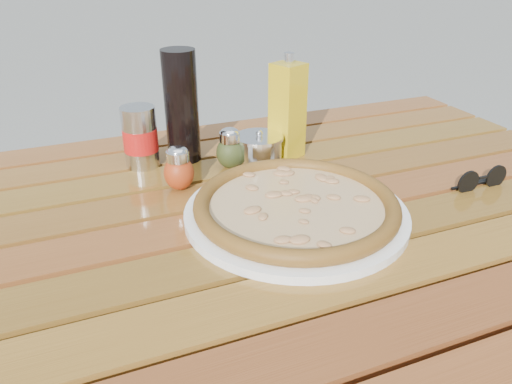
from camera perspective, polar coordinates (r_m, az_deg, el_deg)
name	(u,v)px	position (r m, az deg, el deg)	size (l,w,h in m)	color
table	(260,252)	(0.86, 0.50, -6.86)	(1.40, 0.90, 0.75)	#3B220D
plate	(296,213)	(0.81, 4.58, -2.43)	(0.36, 0.36, 0.01)	white
pizza	(296,205)	(0.80, 4.62, -1.45)	(0.37, 0.37, 0.03)	beige
pepper_shaker	(179,169)	(0.90, -8.83, 2.64)	(0.07, 0.07, 0.08)	#B13A14
oregano_shaker	(230,149)	(0.97, -2.99, 4.95)	(0.07, 0.07, 0.08)	#3B451B
dark_bottle	(181,107)	(1.00, -8.52, 9.62)	(0.07, 0.07, 0.22)	black
soda_can	(140,138)	(1.00, -13.08, 6.07)	(0.08, 0.08, 0.12)	silver
olive_oil_cruet	(287,110)	(1.01, 3.61, 9.30)	(0.07, 0.07, 0.21)	gold
parmesan_tin	(259,149)	(0.99, 0.34, 4.89)	(0.12, 0.12, 0.07)	silver
sunglasses	(481,180)	(0.98, 24.32, 1.25)	(0.11, 0.02, 0.04)	black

